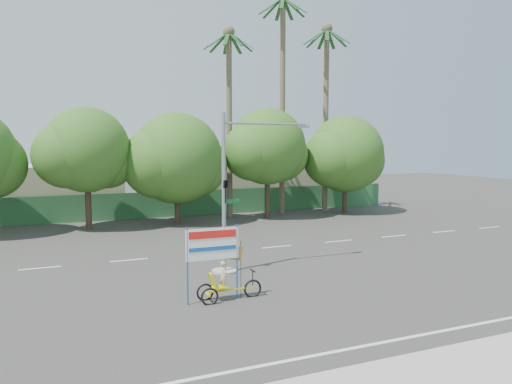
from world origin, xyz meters
name	(u,v)px	position (x,y,z in m)	size (l,w,h in m)	color
ground	(320,290)	(0.00, 0.00, 0.00)	(120.00, 120.00, 0.00)	#33302D
sidewalk_near	(473,368)	(0.00, -7.50, 0.06)	(50.00, 2.40, 0.12)	gray
fence	(179,204)	(0.00, 21.50, 1.00)	(38.00, 0.08, 2.00)	#336B3D
building_left	(39,191)	(-10.00, 26.00, 2.00)	(12.00, 8.00, 4.00)	beige
building_right	(251,186)	(8.00, 26.00, 1.80)	(14.00, 8.00, 3.60)	beige
tree_left	(86,153)	(-7.05, 18.00, 5.06)	(6.66, 5.60, 8.07)	#473828
tree_center	(176,161)	(-1.05, 18.00, 4.47)	(7.62, 6.40, 7.85)	#473828
tree_right	(267,149)	(5.95, 18.00, 5.24)	(6.90, 5.80, 8.36)	#473828
tree_far_right	(345,156)	(12.95, 18.00, 4.64)	(7.38, 6.20, 7.94)	#473828
palm_tall	(282,83)	(8.00, 19.50, 10.46)	(3.73, 3.79, 17.45)	#70604C
palm_mid	(326,98)	(12.00, 19.50, 9.40)	(3.73, 3.79, 15.45)	#70604C
palm_short	(229,101)	(3.50, 19.50, 8.86)	(3.73, 3.79, 14.45)	#70604C
traffic_signal	(231,206)	(-2.20, 3.98, 2.92)	(4.72, 1.10, 7.00)	gray
trike_billboard	(220,270)	(-4.00, 0.26, 1.13)	(2.86, 0.66, 2.81)	black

